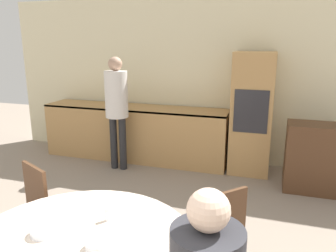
# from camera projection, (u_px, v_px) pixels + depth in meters

# --- Properties ---
(wall_back) EXTENTS (7.12, 0.05, 2.60)m
(wall_back) POSITION_uv_depth(u_px,v_px,m) (212.00, 81.00, 5.18)
(wall_back) COLOR beige
(wall_back) RESTS_ON ground_plane
(kitchen_counter) EXTENTS (3.05, 0.60, 0.88)m
(kitchen_counter) POSITION_uv_depth(u_px,v_px,m) (135.00, 132.00, 5.43)
(kitchen_counter) COLOR tan
(kitchen_counter) RESTS_ON ground_plane
(oven_unit) EXTENTS (0.58, 0.59, 1.77)m
(oven_unit) POSITION_uv_depth(u_px,v_px,m) (252.00, 114.00, 4.78)
(oven_unit) COLOR tan
(oven_unit) RESTS_ON ground_plane
(sideboard) EXTENTS (0.97, 0.45, 0.90)m
(sideboard) POSITION_uv_depth(u_px,v_px,m) (325.00, 159.00, 4.19)
(sideboard) COLOR #51331E
(sideboard) RESTS_ON ground_plane
(chair_far_left) EXTENTS (0.54, 0.54, 0.91)m
(chair_far_left) POSITION_uv_depth(u_px,v_px,m) (27.00, 214.00, 2.73)
(chair_far_left) COLOR #51331E
(chair_far_left) RESTS_ON ground_plane
(chair_far_right) EXTENTS (0.57, 0.57, 0.91)m
(chair_far_right) POSITION_uv_depth(u_px,v_px,m) (215.00, 237.00, 2.40)
(chair_far_right) COLOR #51331E
(chair_far_right) RESTS_ON ground_plane
(person_standing) EXTENTS (0.34, 0.34, 1.70)m
(person_standing) POSITION_uv_depth(u_px,v_px,m) (117.00, 101.00, 4.83)
(person_standing) COLOR #262628
(person_standing) RESTS_ON ground_plane
(bowl_near) EXTENTS (0.16, 0.16, 0.04)m
(bowl_near) POSITION_uv_depth(u_px,v_px,m) (43.00, 232.00, 2.03)
(bowl_near) COLOR silver
(bowl_near) RESTS_ON dining_table
(bowl_centre) EXTENTS (0.13, 0.13, 0.04)m
(bowl_centre) POSITION_uv_depth(u_px,v_px,m) (97.00, 245.00, 1.89)
(bowl_centre) COLOR silver
(bowl_centre) RESTS_ON dining_table
(salt_shaker) EXTENTS (0.03, 0.03, 0.09)m
(salt_shaker) POSITION_uv_depth(u_px,v_px,m) (107.00, 215.00, 2.18)
(salt_shaker) COLOR white
(salt_shaker) RESTS_ON dining_table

